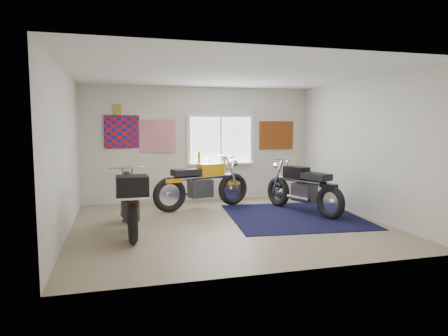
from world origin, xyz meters
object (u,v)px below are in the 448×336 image
object	(u,v)px
yellow_triumph	(202,185)
black_chrome_bike	(303,189)
maroon_tourer	(130,201)
navy_rug	(294,216)

from	to	relation	value
yellow_triumph	black_chrome_bike	distance (m)	2.14
maroon_tourer	black_chrome_bike	bearing A→B (deg)	-78.47
navy_rug	yellow_triumph	world-z (taller)	yellow_triumph
navy_rug	black_chrome_bike	size ratio (longest dim) A/B	1.24
yellow_triumph	maroon_tourer	size ratio (longest dim) A/B	1.07
navy_rug	black_chrome_bike	xyz separation A→B (m)	(0.33, 0.30, 0.48)
yellow_triumph	maroon_tourer	xyz separation A→B (m)	(-1.58, -1.74, 0.05)
black_chrome_bike	yellow_triumph	bearing A→B (deg)	45.05
navy_rug	maroon_tourer	size ratio (longest dim) A/B	1.24
black_chrome_bike	maroon_tourer	xyz separation A→B (m)	(-3.50, -0.80, 0.07)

